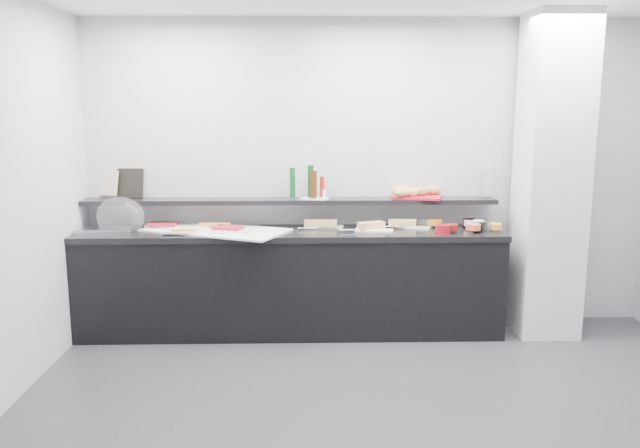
{
  "coord_description": "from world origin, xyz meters",
  "views": [
    {
      "loc": [
        -0.57,
        -3.53,
        1.89
      ],
      "look_at": [
        -0.45,
        1.45,
        1.0
      ],
      "focal_mm": 35.0,
      "sensor_mm": 36.0,
      "label": 1
    }
  ],
  "objects_px": {
    "carafe": "(487,181)",
    "bread_tray": "(417,197)",
    "framed_print": "(130,183)",
    "condiment_tray": "(315,198)",
    "cloche_base": "(106,229)",
    "sandwich_plate_mid": "(374,230)"
  },
  "relations": [
    {
      "from": "bread_tray",
      "to": "carafe",
      "type": "xyz_separation_m",
      "value": [
        0.62,
        0.02,
        0.14
      ]
    },
    {
      "from": "framed_print",
      "to": "bread_tray",
      "type": "bearing_deg",
      "value": 7.32
    },
    {
      "from": "cloche_base",
      "to": "carafe",
      "type": "relative_size",
      "value": 1.52
    },
    {
      "from": "condiment_tray",
      "to": "carafe",
      "type": "relative_size",
      "value": 0.75
    },
    {
      "from": "cloche_base",
      "to": "carafe",
      "type": "distance_m",
      "value": 3.32
    },
    {
      "from": "condiment_tray",
      "to": "sandwich_plate_mid",
      "type": "bearing_deg",
      "value": 0.2
    },
    {
      "from": "cloche_base",
      "to": "sandwich_plate_mid",
      "type": "bearing_deg",
      "value": -6.91
    },
    {
      "from": "cloche_base",
      "to": "carafe",
      "type": "bearing_deg",
      "value": -1.95
    },
    {
      "from": "carafe",
      "to": "bread_tray",
      "type": "bearing_deg",
      "value": -178.24
    },
    {
      "from": "bread_tray",
      "to": "carafe",
      "type": "bearing_deg",
      "value": 19.44
    },
    {
      "from": "carafe",
      "to": "cloche_base",
      "type": "bearing_deg",
      "value": -176.12
    },
    {
      "from": "framed_print",
      "to": "condiment_tray",
      "type": "xyz_separation_m",
      "value": [
        1.63,
        -0.12,
        -0.12
      ]
    },
    {
      "from": "condiment_tray",
      "to": "bread_tray",
      "type": "distance_m",
      "value": 0.91
    },
    {
      "from": "cloche_base",
      "to": "bread_tray",
      "type": "bearing_deg",
      "value": -1.46
    },
    {
      "from": "condiment_tray",
      "to": "bread_tray",
      "type": "bearing_deg",
      "value": 25.06
    },
    {
      "from": "framed_print",
      "to": "condiment_tray",
      "type": "relative_size",
      "value": 1.15
    },
    {
      "from": "framed_print",
      "to": "cloche_base",
      "type": "bearing_deg",
      "value": -108.26
    },
    {
      "from": "sandwich_plate_mid",
      "to": "condiment_tray",
      "type": "relative_size",
      "value": 1.41
    },
    {
      "from": "condiment_tray",
      "to": "bread_tray",
      "type": "height_order",
      "value": "bread_tray"
    },
    {
      "from": "cloche_base",
      "to": "framed_print",
      "type": "distance_m",
      "value": 0.48
    },
    {
      "from": "sandwich_plate_mid",
      "to": "bread_tray",
      "type": "bearing_deg",
      "value": 41.2
    },
    {
      "from": "condiment_tray",
      "to": "carafe",
      "type": "height_order",
      "value": "carafe"
    }
  ]
}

